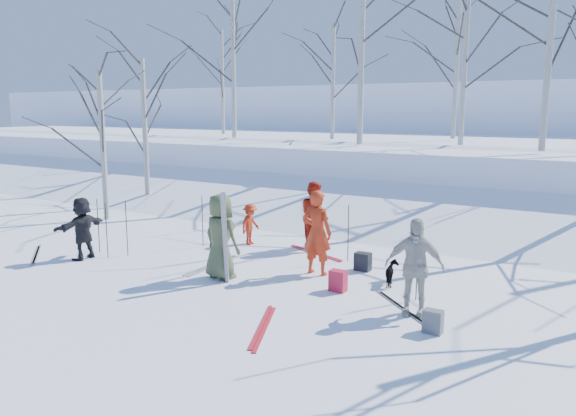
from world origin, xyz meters
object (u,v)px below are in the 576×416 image
Objects in this scene: skier_olive_center at (221,237)px; skier_red_seated at (250,224)px; backpack_red at (338,281)px; backpack_grey at (433,322)px; skier_grey_west at (83,228)px; skier_cream_east at (414,267)px; skier_red_north at (317,232)px; backpack_dark at (363,262)px; skier_redor_behind at (315,215)px; dog at (392,274)px.

skier_red_seated is at bearing -58.20° from skier_olive_center.
skier_olive_center reaches higher than backpack_red.
backpack_grey is at bearing -178.69° from skier_olive_center.
skier_grey_west is at bearing 15.45° from skier_olive_center.
skier_cream_east is 1.07m from backpack_grey.
skier_cream_east is 1.15× the size of skier_grey_west.
skier_grey_west is 6.34m from backpack_red.
skier_red_north is 1.23× the size of skier_grey_west.
skier_cream_east is at bearing -117.81° from skier_red_seated.
skier_red_seated is at bearing 140.85° from skier_grey_west.
backpack_grey is (3.15, -1.86, -0.73)m from skier_red_north.
skier_olive_center is 1.21× the size of skier_grey_west.
skier_red_seated is 2.84× the size of backpack_grey.
backpack_dark is (6.03, 2.63, -0.54)m from skier_grey_west.
backpack_grey is at bearing -47.34° from backpack_dark.
skier_cream_east is at bearing -170.96° from skier_olive_center.
skier_grey_west is (-2.50, -3.28, 0.21)m from skier_red_seated.
skier_red_seated is at bearing 151.16° from backpack_grey.
skier_grey_west is at bearing 169.99° from skier_cream_east.
skier_redor_behind is 3.44m from backpack_red.
skier_red_seated is at bearing 139.23° from skier_cream_east.
skier_red_seated is 1.83× the size of dog.
backpack_dark is at bearing 118.35° from skier_cream_east.
skier_cream_east reaches higher than dog.
skier_red_seated is at bearing -38.02° from dog.
skier_red_seated is at bearing -26.58° from skier_red_north.
skier_olive_center reaches higher than skier_red_seated.
skier_red_north reaches higher than backpack_grey.
skier_redor_behind is 1.01× the size of skier_cream_east.
skier_olive_center is 2.63m from backpack_red.
backpack_red reaches higher than backpack_dark.
skier_olive_center is 3.79m from skier_grey_west.
skier_red_north is 4.38× the size of backpack_red.
skier_olive_center is at bearing -157.35° from skier_red_seated.
skier_red_seated is at bearing 149.13° from backpack_red.
dog reaches higher than backpack_grey.
skier_grey_west is (-5.30, -1.86, -0.17)m from skier_red_north.
skier_olive_center reaches higher than backpack_grey.
backpack_dark is at bearing -129.75° from skier_olive_center.
skier_redor_behind is at bearing 149.09° from backpack_dark.
dog is (2.81, -1.79, -0.62)m from skier_redor_behind.
backpack_dark is (-2.42, 2.62, 0.01)m from backpack_grey.
skier_red_north is at bearing -131.60° from skier_olive_center.
dog is (3.24, 1.44, -0.65)m from skier_olive_center.
dog is (4.48, -1.33, -0.29)m from skier_red_seated.
skier_olive_center is at bearing 41.22° from skier_red_north.
skier_redor_behind reaches higher than backpack_red.
skier_redor_behind is at bearing -53.99° from dog.
skier_red_north is 2.19m from skier_redor_behind.
backpack_grey is (4.28, -3.74, -0.68)m from skier_redor_behind.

